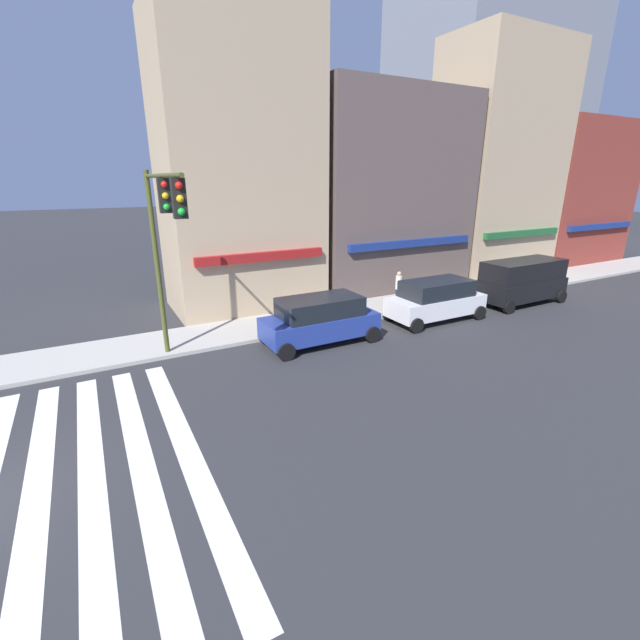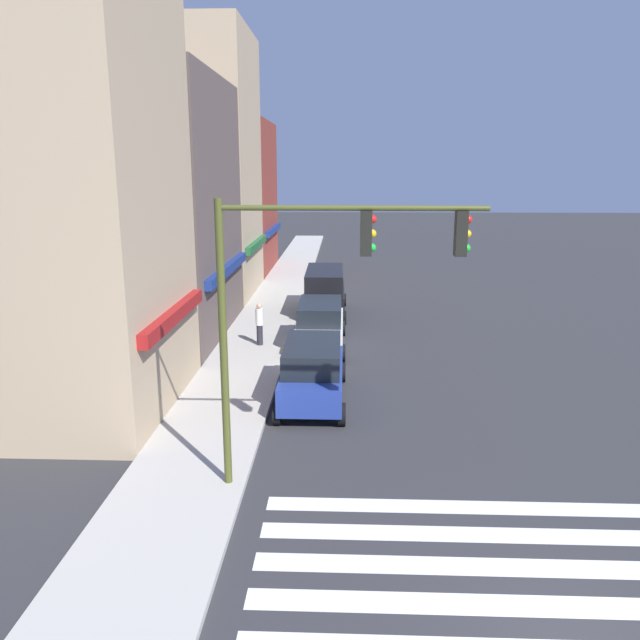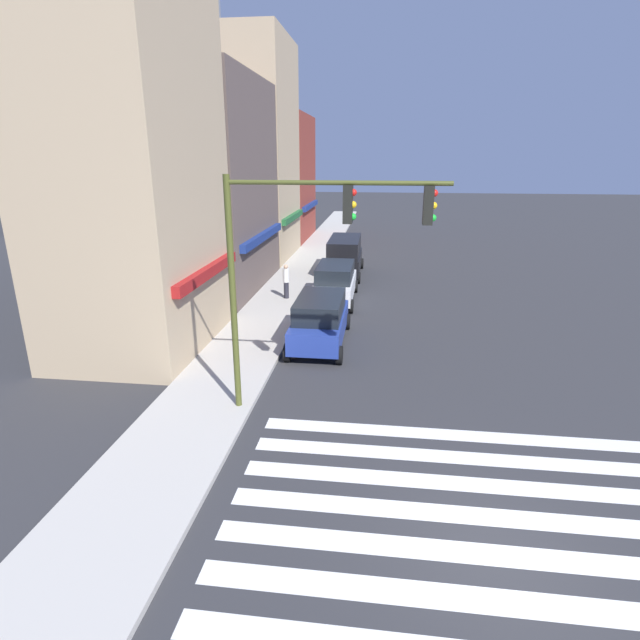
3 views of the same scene
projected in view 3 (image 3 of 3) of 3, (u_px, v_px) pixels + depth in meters
The scene contains 10 objects.
ground_plane at pixel (497, 555), 9.38m from camera, with size 200.00×200.00×0.00m, color #2D2D30.
sidewalk_left at pixel (120, 518), 10.25m from camera, with size 120.00×3.00×0.15m.
crosswalk_stripes at pixel (497, 555), 9.38m from camera, with size 9.09×10.80×0.01m.
storefront_row at pixel (236, 171), 30.75m from camera, with size 35.07×5.30×14.76m.
tower_distant at pixel (122, 9), 49.38m from camera, with size 20.50×13.91×42.10m.
traffic_signal at pixel (306, 247), 13.03m from camera, with size 0.32×5.78×6.72m.
suv_blue at pixel (320, 319), 19.66m from camera, with size 4.71×2.12×1.94m.
suv_white at pixel (335, 282), 25.52m from camera, with size 4.70×2.12×1.94m.
van_black at pixel (345, 255), 31.15m from camera, with size 5.02×2.22×2.34m.
pedestrian_white_shirt at pixel (286, 281), 25.59m from camera, with size 0.32×0.32×1.77m.
Camera 3 is at (-7.88, 2.36, 7.14)m, focal length 28.00 mm.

